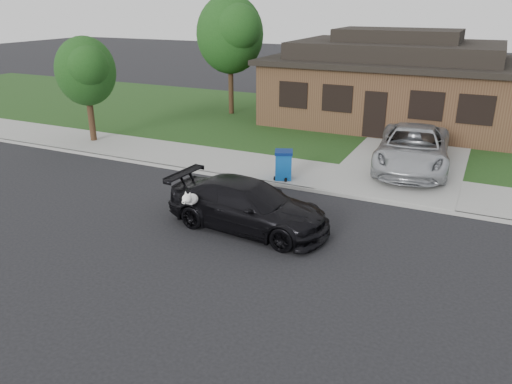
% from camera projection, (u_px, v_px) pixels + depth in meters
% --- Properties ---
extents(ground, '(120.00, 120.00, 0.00)m').
position_uv_depth(ground, '(163.00, 210.00, 15.54)').
color(ground, black).
rests_on(ground, ground).
extents(sidewalk, '(60.00, 3.00, 0.12)m').
position_uv_depth(sidewalk, '(237.00, 164.00, 19.74)').
color(sidewalk, gray).
rests_on(sidewalk, ground).
extents(curb, '(60.00, 0.12, 0.12)m').
position_uv_depth(curb, '(218.00, 175.00, 18.47)').
color(curb, gray).
rests_on(curb, ground).
extents(lawn, '(60.00, 13.00, 0.13)m').
position_uv_depth(lawn, '(306.00, 122.00, 26.48)').
color(lawn, '#193814').
rests_on(lawn, ground).
extents(driveway, '(4.50, 13.00, 0.14)m').
position_uv_depth(driveway, '(413.00, 150.00, 21.55)').
color(driveway, gray).
rests_on(driveway, ground).
extents(sedan, '(4.91, 2.44, 1.39)m').
position_uv_depth(sedan, '(248.00, 205.00, 14.08)').
color(sedan, black).
rests_on(sedan, ground).
extents(minivan, '(3.11, 5.80, 1.55)m').
position_uv_depth(minivan, '(413.00, 148.00, 18.73)').
color(minivan, '#AEB1B6').
rests_on(minivan, driveway).
extents(recycling_bin, '(0.81, 0.81, 1.04)m').
position_uv_depth(recycling_bin, '(284.00, 165.00, 17.74)').
color(recycling_bin, '#0D468F').
rests_on(recycling_bin, sidewalk).
extents(house, '(12.60, 8.60, 4.65)m').
position_uv_depth(house, '(394.00, 82.00, 25.82)').
color(house, '#422B1C').
rests_on(house, ground).
extents(tree_0, '(3.78, 3.60, 6.34)m').
position_uv_depth(tree_0, '(232.00, 33.00, 26.52)').
color(tree_0, '#332114').
rests_on(tree_0, ground).
extents(tree_2, '(2.73, 2.60, 4.59)m').
position_uv_depth(tree_2, '(86.00, 70.00, 21.63)').
color(tree_2, '#332114').
rests_on(tree_2, ground).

